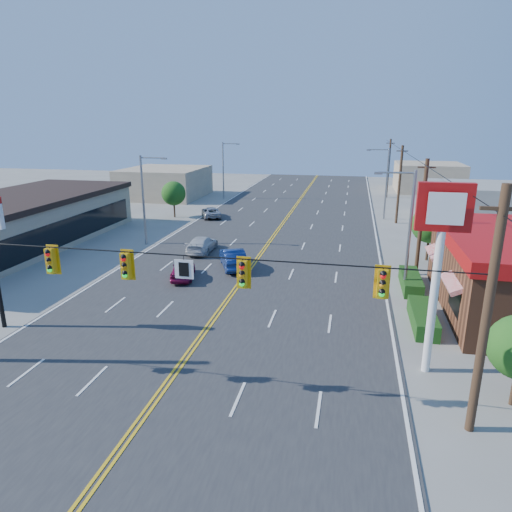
% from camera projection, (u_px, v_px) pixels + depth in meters
% --- Properties ---
extents(ground, '(160.00, 160.00, 0.00)m').
position_uv_depth(ground, '(163.00, 391.00, 19.12)').
color(ground, gray).
rests_on(ground, ground).
extents(road, '(20.00, 120.00, 0.06)m').
position_uv_depth(road, '(259.00, 257.00, 37.86)').
color(road, '#2D2D30').
rests_on(road, ground).
extents(signal_span, '(24.32, 0.34, 9.00)m').
position_uv_depth(signal_span, '(153.00, 281.00, 17.75)').
color(signal_span, '#47301E').
rests_on(signal_span, ground).
extents(kfc_pylon, '(2.20, 0.36, 8.50)m').
position_uv_depth(kfc_pylon, '(440.00, 242.00, 18.96)').
color(kfc_pylon, white).
rests_on(kfc_pylon, ground).
extents(strip_mall, '(10.40, 26.40, 4.40)m').
position_uv_depth(strip_mall, '(8.00, 224.00, 39.74)').
color(strip_mall, tan).
rests_on(strip_mall, ground).
extents(streetlight_se, '(2.55, 0.25, 8.00)m').
position_uv_depth(streetlight_se, '(407.00, 226.00, 28.81)').
color(streetlight_se, gray).
rests_on(streetlight_se, ground).
extents(streetlight_ne, '(2.55, 0.25, 8.00)m').
position_uv_depth(streetlight_ne, '(385.00, 180.00, 51.31)').
color(streetlight_ne, gray).
rests_on(streetlight_ne, ground).
extents(streetlight_sw, '(2.55, 0.25, 8.00)m').
position_uv_depth(streetlight_sw, '(145.00, 195.00, 40.61)').
color(streetlight_sw, gray).
rests_on(streetlight_sw, ground).
extents(streetlight_nw, '(2.55, 0.25, 8.00)m').
position_uv_depth(streetlight_nw, '(225.00, 167.00, 64.99)').
color(streetlight_nw, gray).
rests_on(streetlight_nw, ground).
extents(utility_pole_near, '(0.28, 0.28, 8.40)m').
position_uv_depth(utility_pole_near, '(421.00, 219.00, 32.37)').
color(utility_pole_near, '#47301E').
rests_on(utility_pole_near, ground).
extents(utility_pole_mid, '(0.28, 0.28, 8.40)m').
position_uv_depth(utility_pole_mid, '(399.00, 185.00, 49.25)').
color(utility_pole_mid, '#47301E').
rests_on(utility_pole_mid, ground).
extents(utility_pole_far, '(0.28, 0.28, 8.40)m').
position_uv_depth(utility_pole_far, '(388.00, 169.00, 66.13)').
color(utility_pole_far, '#47301E').
rests_on(utility_pole_far, ground).
extents(tree_kfc_rear, '(2.94, 2.94, 4.41)m').
position_uv_depth(tree_kfc_rear, '(430.00, 225.00, 36.22)').
color(tree_kfc_rear, '#47301E').
rests_on(tree_kfc_rear, ground).
extents(tree_west, '(2.80, 2.80, 4.20)m').
position_uv_depth(tree_west, '(174.00, 193.00, 52.80)').
color(tree_west, '#47301E').
rests_on(tree_west, ground).
extents(bld_east_mid, '(12.00, 10.00, 4.00)m').
position_uv_depth(bld_east_mid, '(484.00, 202.00, 51.67)').
color(bld_east_mid, gray).
rests_on(bld_east_mid, ground).
extents(bld_west_far, '(11.00, 12.00, 4.20)m').
position_uv_depth(bld_west_far, '(165.00, 182.00, 67.51)').
color(bld_west_far, tan).
rests_on(bld_west_far, ground).
extents(bld_east_far, '(10.00, 10.00, 4.40)m').
position_uv_depth(bld_east_far, '(428.00, 177.00, 72.84)').
color(bld_east_far, tan).
rests_on(bld_east_far, ground).
extents(car_magenta, '(2.36, 4.00, 1.28)m').
position_uv_depth(car_magenta, '(183.00, 270.00, 32.47)').
color(car_magenta, maroon).
rests_on(car_magenta, ground).
extents(car_blue, '(3.27, 4.82, 1.50)m').
position_uv_depth(car_blue, '(233.00, 259.00, 34.80)').
color(car_blue, navy).
rests_on(car_blue, ground).
extents(car_white, '(1.99, 4.63, 1.33)m').
position_uv_depth(car_white, '(202.00, 245.00, 39.06)').
color(car_white, silver).
rests_on(car_white, ground).
extents(car_silver, '(3.52, 4.70, 1.19)m').
position_uv_depth(car_silver, '(211.00, 213.00, 53.06)').
color(car_silver, '#AFAEB3').
rests_on(car_silver, ground).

